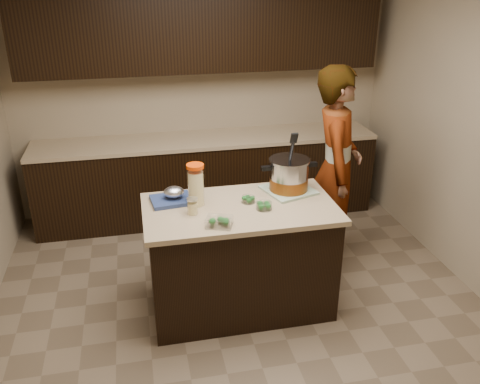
{
  "coord_description": "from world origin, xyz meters",
  "views": [
    {
      "loc": [
        -0.72,
        -3.37,
        2.58
      ],
      "look_at": [
        0.0,
        0.0,
        1.02
      ],
      "focal_mm": 38.0,
      "sensor_mm": 36.0,
      "label": 1
    }
  ],
  "objects_px": {
    "stock_pot": "(289,177)",
    "person": "(336,169)",
    "island": "(240,257)",
    "lemonade_pitcher": "(196,186)"
  },
  "relations": [
    {
      "from": "stock_pot",
      "to": "person",
      "type": "bearing_deg",
      "value": 30.89
    },
    {
      "from": "stock_pot",
      "to": "lemonade_pitcher",
      "type": "height_order",
      "value": "stock_pot"
    },
    {
      "from": "stock_pot",
      "to": "person",
      "type": "height_order",
      "value": "person"
    },
    {
      "from": "person",
      "to": "stock_pot",
      "type": "bearing_deg",
      "value": 142.72
    },
    {
      "from": "island",
      "to": "stock_pot",
      "type": "bearing_deg",
      "value": 23.84
    },
    {
      "from": "stock_pot",
      "to": "island",
      "type": "bearing_deg",
      "value": -157.24
    },
    {
      "from": "stock_pot",
      "to": "lemonade_pitcher",
      "type": "relative_size",
      "value": 1.44
    },
    {
      "from": "island",
      "to": "person",
      "type": "bearing_deg",
      "value": 28.47
    },
    {
      "from": "person",
      "to": "island",
      "type": "bearing_deg",
      "value": 139.22
    },
    {
      "from": "island",
      "to": "lemonade_pitcher",
      "type": "height_order",
      "value": "lemonade_pitcher"
    }
  ]
}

